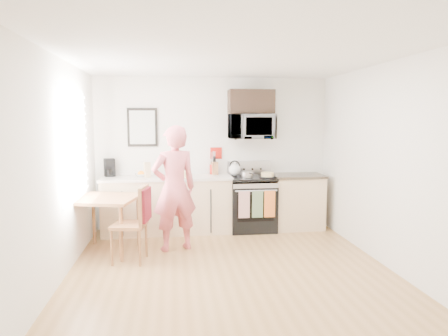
{
  "coord_description": "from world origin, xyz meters",
  "views": [
    {
      "loc": [
        -0.69,
        -4.6,
        1.86
      ],
      "look_at": [
        0.02,
        1.0,
        1.19
      ],
      "focal_mm": 32.0,
      "sensor_mm": 36.0,
      "label": 1
    }
  ],
  "objects": [
    {
      "name": "floor",
      "position": [
        0.0,
        0.0,
        0.0
      ],
      "size": [
        4.6,
        4.6,
        0.0
      ],
      "primitive_type": "plane",
      "color": "olive",
      "rests_on": "ground"
    },
    {
      "name": "back_wall",
      "position": [
        0.0,
        2.3,
        1.3
      ],
      "size": [
        4.0,
        0.04,
        2.6
      ],
      "primitive_type": "cube",
      "color": "white",
      "rests_on": "floor"
    },
    {
      "name": "front_wall",
      "position": [
        0.0,
        -2.3,
        1.3
      ],
      "size": [
        4.0,
        0.04,
        2.6
      ],
      "primitive_type": "cube",
      "color": "white",
      "rests_on": "floor"
    },
    {
      "name": "left_wall",
      "position": [
        -2.0,
        0.0,
        1.3
      ],
      "size": [
        0.04,
        4.6,
        2.6
      ],
      "primitive_type": "cube",
      "color": "white",
      "rests_on": "floor"
    },
    {
      "name": "right_wall",
      "position": [
        2.0,
        0.0,
        1.3
      ],
      "size": [
        0.04,
        4.6,
        2.6
      ],
      "primitive_type": "cube",
      "color": "white",
      "rests_on": "floor"
    },
    {
      "name": "ceiling",
      "position": [
        0.0,
        0.0,
        2.6
      ],
      "size": [
        4.0,
        4.6,
        0.04
      ],
      "primitive_type": "cube",
      "color": "white",
      "rests_on": "back_wall"
    },
    {
      "name": "window",
      "position": [
        -1.96,
        0.8,
        1.55
      ],
      "size": [
        0.06,
        1.4,
        1.5
      ],
      "color": "silver",
      "rests_on": "left_wall"
    },
    {
      "name": "cabinet_left",
      "position": [
        -0.8,
        2.0,
        0.45
      ],
      "size": [
        2.1,
        0.6,
        0.9
      ],
      "primitive_type": "cube",
      "color": "beige",
      "rests_on": "floor"
    },
    {
      "name": "countertop_left",
      "position": [
        -0.8,
        2.0,
        0.92
      ],
      "size": [
        2.14,
        0.64,
        0.04
      ],
      "primitive_type": "cube",
      "color": "beige",
      "rests_on": "cabinet_left"
    },
    {
      "name": "cabinet_right",
      "position": [
        1.43,
        2.0,
        0.45
      ],
      "size": [
        0.84,
        0.6,
        0.9
      ],
      "primitive_type": "cube",
      "color": "beige",
      "rests_on": "floor"
    },
    {
      "name": "countertop_right",
      "position": [
        1.43,
        2.0,
        0.92
      ],
      "size": [
        0.88,
        0.64,
        0.04
      ],
      "primitive_type": "cube",
      "color": "black",
      "rests_on": "cabinet_right"
    },
    {
      "name": "range",
      "position": [
        0.63,
        1.98,
        0.44
      ],
      "size": [
        0.76,
        0.7,
        1.16
      ],
      "color": "black",
      "rests_on": "floor"
    },
    {
      "name": "microwave",
      "position": [
        0.63,
        2.08,
        1.76
      ],
      "size": [
        0.76,
        0.51,
        0.42
      ],
      "primitive_type": "imported",
      "color": "#ADADB1",
      "rests_on": "back_wall"
    },
    {
      "name": "upper_cabinet",
      "position": [
        0.63,
        2.12,
        2.18
      ],
      "size": [
        0.76,
        0.35,
        0.4
      ],
      "primitive_type": "cube",
      "color": "black",
      "rests_on": "back_wall"
    },
    {
      "name": "wall_art",
      "position": [
        -1.2,
        2.28,
        1.75
      ],
      "size": [
        0.5,
        0.04,
        0.65
      ],
      "color": "black",
      "rests_on": "back_wall"
    },
    {
      "name": "wall_trivet",
      "position": [
        0.05,
        2.28,
        1.3
      ],
      "size": [
        0.2,
        0.02,
        0.2
      ],
      "primitive_type": "cube",
      "color": "#A3150E",
      "rests_on": "back_wall"
    },
    {
      "name": "person",
      "position": [
        -0.68,
        1.08,
        0.9
      ],
      "size": [
        0.76,
        0.61,
        1.8
      ],
      "primitive_type": "imported",
      "rotation": [
        0.0,
        0.0,
        3.45
      ],
      "color": "#C53644",
      "rests_on": "floor"
    },
    {
      "name": "dining_table",
      "position": [
        -1.64,
        1.08,
        0.7
      ],
      "size": [
        0.89,
        0.89,
        0.79
      ],
      "rotation": [
        0.0,
        0.0,
        -0.24
      ],
      "color": "brown",
      "rests_on": "floor"
    },
    {
      "name": "chair",
      "position": [
        -1.14,
        0.63,
        0.65
      ],
      "size": [
        0.53,
        0.49,
        1.02
      ],
      "rotation": [
        0.0,
        0.0,
        -0.16
      ],
      "color": "brown",
      "rests_on": "floor"
    },
    {
      "name": "knife_block",
      "position": [
        0.01,
        2.19,
        1.05
      ],
      "size": [
        0.12,
        0.15,
        0.22
      ],
      "primitive_type": "cube",
      "rotation": [
        0.0,
        0.0,
        0.16
      ],
      "color": "brown",
      "rests_on": "countertop_left"
    },
    {
      "name": "utensil_crock",
      "position": [
        -0.0,
        2.22,
        1.1
      ],
      "size": [
        0.13,
        0.13,
        0.4
      ],
      "color": "#A3150E",
      "rests_on": "countertop_left"
    },
    {
      "name": "fruit_bowl",
      "position": [
        -1.23,
        2.06,
        0.98
      ],
      "size": [
        0.24,
        0.24,
        0.1
      ],
      "color": "silver",
      "rests_on": "countertop_left"
    },
    {
      "name": "milk_carton",
      "position": [
        -1.12,
        1.98,
        1.06
      ],
      "size": [
        0.12,
        0.12,
        0.25
      ],
      "primitive_type": "cube",
      "rotation": [
        0.0,
        0.0,
        0.35
      ],
      "color": "tan",
      "rests_on": "countertop_left"
    },
    {
      "name": "coffee_maker",
      "position": [
        -1.75,
        2.19,
        1.08
      ],
      "size": [
        0.21,
        0.27,
        0.29
      ],
      "rotation": [
        0.0,
        0.0,
        0.28
      ],
      "color": "black",
      "rests_on": "countertop_left"
    },
    {
      "name": "bread_bag",
      "position": [
        -0.64,
        1.85,
        1.0
      ],
      "size": [
        0.32,
        0.18,
        0.11
      ],
      "primitive_type": "cube",
      "rotation": [
        0.0,
        0.0,
        0.11
      ],
      "color": "tan",
      "rests_on": "countertop_left"
    },
    {
      "name": "cake",
      "position": [
        0.86,
        1.82,
        0.97
      ],
      "size": [
        0.26,
        0.26,
        0.09
      ],
      "color": "black",
      "rests_on": "range"
    },
    {
      "name": "kettle",
      "position": [
        0.35,
        2.1,
        1.04
      ],
      "size": [
        0.21,
        0.21,
        0.26
      ],
      "color": "silver",
      "rests_on": "range"
    },
    {
      "name": "pot",
      "position": [
        0.52,
        1.85,
        0.97
      ],
      "size": [
        0.19,
        0.31,
        0.09
      ],
      "rotation": [
        0.0,
        0.0,
        0.25
      ],
      "color": "#ADADB1",
      "rests_on": "range"
    }
  ]
}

